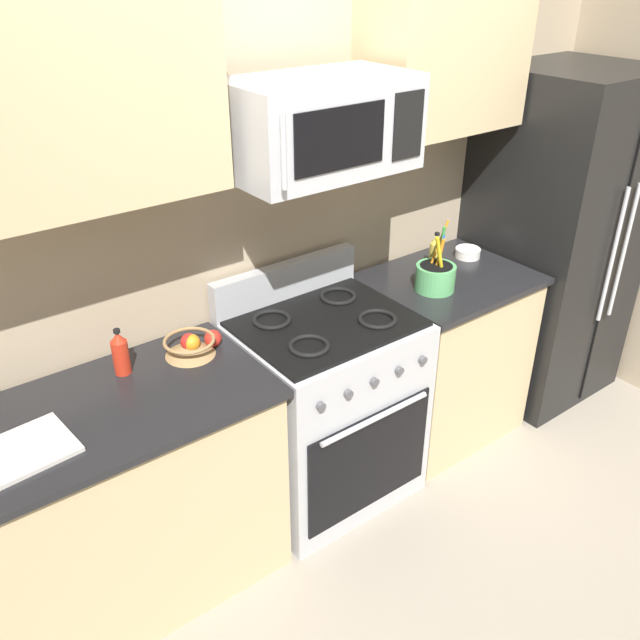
% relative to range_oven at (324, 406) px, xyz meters
% --- Properties ---
extents(ground_plane, '(16.00, 16.00, 0.00)m').
position_rel_range_oven_xyz_m(ground_plane, '(0.00, -0.64, -0.47)').
color(ground_plane, gray).
extents(wall_back, '(8.00, 0.10, 2.60)m').
position_rel_range_oven_xyz_m(wall_back, '(0.00, 0.39, 0.83)').
color(wall_back, tan).
rests_on(wall_back, ground).
extents(counter_left, '(1.23, 0.65, 0.91)m').
position_rel_range_oven_xyz_m(counter_left, '(-1.01, -0.00, -0.02)').
color(counter_left, tan).
rests_on(counter_left, ground).
extents(range_oven, '(0.76, 0.69, 1.09)m').
position_rel_range_oven_xyz_m(range_oven, '(0.00, 0.00, 0.00)').
color(range_oven, '#B2B5BA').
rests_on(range_oven, ground).
extents(counter_right, '(0.79, 0.65, 0.91)m').
position_rel_range_oven_xyz_m(counter_right, '(0.79, -0.00, -0.02)').
color(counter_right, tan).
rests_on(counter_right, ground).
extents(refrigerator, '(0.76, 0.76, 1.83)m').
position_rel_range_oven_xyz_m(refrigerator, '(1.58, -0.02, 0.44)').
color(refrigerator, black).
rests_on(refrigerator, ground).
extents(microwave, '(0.72, 0.44, 0.35)m').
position_rel_range_oven_xyz_m(microwave, '(-0.00, 0.03, 1.28)').
color(microwave, '#B2B5BA').
extents(upper_cabinets_left, '(1.22, 0.34, 0.74)m').
position_rel_range_oven_xyz_m(upper_cabinets_left, '(-1.01, 0.17, 1.49)').
color(upper_cabinets_left, tan).
extents(upper_cabinets_right, '(0.78, 0.34, 0.74)m').
position_rel_range_oven_xyz_m(upper_cabinets_right, '(0.79, 0.17, 1.49)').
color(upper_cabinets_right, tan).
extents(utensil_crock, '(0.19, 0.19, 0.34)m').
position_rel_range_oven_xyz_m(utensil_crock, '(0.62, -0.05, 0.51)').
color(utensil_crock, '#59AD66').
rests_on(utensil_crock, counter_right).
extents(fruit_basket, '(0.21, 0.21, 0.10)m').
position_rel_range_oven_xyz_m(fruit_basket, '(-0.58, 0.13, 0.48)').
color(fruit_basket, '#9E7A4C').
rests_on(fruit_basket, counter_left).
extents(apple_loose, '(0.07, 0.07, 0.07)m').
position_rel_range_oven_xyz_m(apple_loose, '(-0.47, 0.13, 0.47)').
color(apple_loose, red).
rests_on(apple_loose, counter_left).
extents(cutting_board, '(0.38, 0.28, 0.02)m').
position_rel_range_oven_xyz_m(cutting_board, '(-1.31, -0.08, 0.44)').
color(cutting_board, silver).
rests_on(cutting_board, counter_left).
extents(bottle_oil, '(0.06, 0.06, 0.21)m').
position_rel_range_oven_xyz_m(bottle_oil, '(0.77, 0.09, 0.53)').
color(bottle_oil, gold).
rests_on(bottle_oil, counter_right).
extents(bottle_hot_sauce, '(0.06, 0.06, 0.19)m').
position_rel_range_oven_xyz_m(bottle_hot_sauce, '(-0.84, 0.17, 0.52)').
color(bottle_hot_sauce, red).
rests_on(bottle_hot_sauce, counter_left).
extents(prep_bowl, '(0.13, 0.13, 0.05)m').
position_rel_range_oven_xyz_m(prep_bowl, '(1.03, 0.11, 0.46)').
color(prep_bowl, white).
rests_on(prep_bowl, counter_right).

